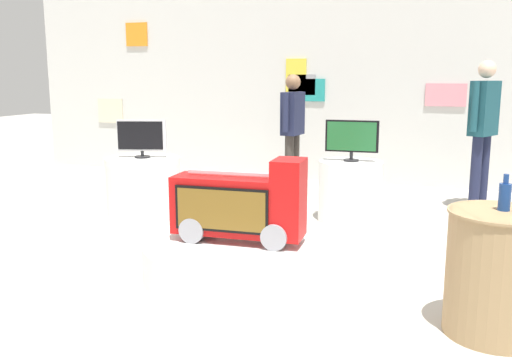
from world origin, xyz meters
name	(u,v)px	position (x,y,z in m)	size (l,w,h in m)	color
ground_plane	(282,284)	(0.00, 0.00, 0.00)	(30.00, 30.00, 0.00)	#B2ADA3
back_wall_display	(367,80)	(0.00, 4.35, 1.50)	(11.06, 0.13, 3.01)	silver
main_display_pedestal	(239,258)	(-0.39, 0.07, 0.15)	(1.52, 1.52, 0.29)	white
novelty_firetruck_tv	(240,207)	(-0.37, 0.07, 0.57)	(1.05, 0.41, 0.67)	gray
display_pedestal_left_rear	(144,186)	(-2.11, 1.58, 0.33)	(0.84, 0.84, 0.66)	white
tv_on_left_rear	(141,137)	(-2.11, 1.58, 0.90)	(0.54, 0.20, 0.43)	black
display_pedestal_center_rear	(350,191)	(0.17, 2.08, 0.33)	(0.69, 0.69, 0.66)	white
tv_on_center_rear	(352,138)	(0.17, 2.08, 0.92)	(0.57, 0.16, 0.44)	black
side_table_round	(497,272)	(1.47, -0.37, 0.40)	(0.63, 0.63, 0.78)	#9E7F56
bottle_on_side_table	(505,196)	(1.48, -0.34, 0.87)	(0.07, 0.07, 0.22)	navy
shopper_browsing_near_truck	(293,125)	(-0.81, 3.25, 0.93)	(0.25, 0.56, 1.59)	#38332D
shopper_browsing_rear	(483,124)	(1.53, 3.07, 1.03)	(0.36, 0.50, 1.75)	#1E233F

